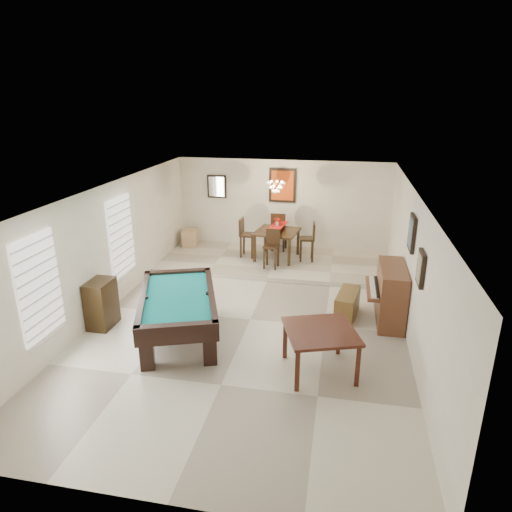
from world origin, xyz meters
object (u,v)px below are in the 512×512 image
(square_table, at_px, (320,351))
(corner_bench, at_px, (190,238))
(apothecary_chest, at_px, (101,304))
(chandelier, at_px, (276,183))
(upright_piano, at_px, (384,294))
(dining_chair_west, at_px, (248,238))
(dining_chair_south, at_px, (271,249))
(dining_chair_east, at_px, (307,242))
(dining_table, at_px, (277,242))
(piano_bench, at_px, (347,304))
(flower_vase, at_px, (277,222))
(dining_chair_north, at_px, (279,231))
(pool_table, at_px, (179,317))

(square_table, xyz_separation_m, corner_bench, (-4.10, 5.57, -0.02))
(apothecary_chest, xyz_separation_m, chandelier, (2.77, 4.00, 1.73))
(upright_piano, height_order, dining_chair_west, dining_chair_west)
(dining_chair_south, bearing_deg, dining_chair_west, 142.06)
(dining_chair_south, height_order, chandelier, chandelier)
(dining_chair_east, relative_size, corner_bench, 1.97)
(square_table, height_order, dining_chair_east, dining_chair_east)
(dining_table, height_order, dining_chair_south, dining_chair_south)
(apothecary_chest, relative_size, corner_bench, 1.81)
(dining_chair_west, relative_size, chandelier, 1.76)
(dining_table, relative_size, chandelier, 1.79)
(square_table, relative_size, piano_bench, 1.14)
(upright_piano, distance_m, flower_vase, 3.93)
(square_table, xyz_separation_m, dining_chair_east, (-0.66, 4.96, 0.26))
(upright_piano, bearing_deg, dining_table, 131.50)
(dining_chair_south, xyz_separation_m, dining_chair_east, (0.83, 0.72, 0.02))
(dining_chair_south, bearing_deg, chandelier, 94.23)
(piano_bench, distance_m, corner_bench, 5.72)
(apothecary_chest, relative_size, dining_chair_north, 0.86)
(dining_chair_west, bearing_deg, dining_table, -86.37)
(dining_chair_south, bearing_deg, flower_vase, 93.17)
(dining_chair_west, height_order, dining_chair_east, dining_chair_west)
(dining_chair_south, bearing_deg, dining_table, 93.17)
(upright_piano, bearing_deg, apothecary_chest, -166.39)
(flower_vase, bearing_deg, corner_bench, 167.19)
(dining_chair_north, bearing_deg, square_table, 107.89)
(apothecary_chest, distance_m, dining_chair_east, 5.53)
(apothecary_chest, xyz_separation_m, dining_chair_west, (2.00, 4.20, 0.18))
(piano_bench, bearing_deg, pool_table, -154.86)
(dining_chair_east, height_order, chandelier, chandelier)
(flower_vase, xyz_separation_m, dining_chair_north, (-0.04, 0.71, -0.46))
(dining_table, distance_m, chandelier, 1.65)
(dining_chair_north, bearing_deg, corner_bench, 5.56)
(chandelier, bearing_deg, apothecary_chest, -124.70)
(pool_table, bearing_deg, square_table, -33.37)
(chandelier, bearing_deg, piano_bench, -54.66)
(dining_chair_east, bearing_deg, flower_vase, -97.53)
(apothecary_chest, relative_size, chandelier, 1.57)
(dining_chair_south, height_order, dining_chair_east, dining_chair_east)
(square_table, relative_size, flower_vase, 4.46)
(dining_chair_east, bearing_deg, dining_chair_north, -137.38)
(pool_table, distance_m, square_table, 2.71)
(dining_chair_south, height_order, dining_chair_north, dining_chair_north)
(corner_bench, bearing_deg, apothecary_chest, -91.77)
(dining_table, relative_size, corner_bench, 2.06)
(dining_chair_north, height_order, dining_chair_east, dining_chair_north)
(piano_bench, height_order, apothecary_chest, apothecary_chest)
(dining_table, xyz_separation_m, chandelier, (-0.02, -0.21, 1.64))
(pool_table, xyz_separation_m, chandelier, (1.16, 4.12, 1.79))
(dining_chair_west, xyz_separation_m, corner_bench, (-1.85, 0.61, -0.29))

